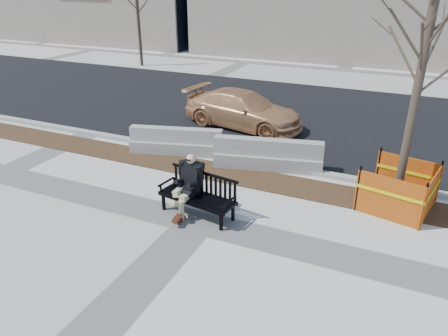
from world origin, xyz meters
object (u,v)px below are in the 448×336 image
at_px(tree_fence, 394,207).
at_px(jersey_barrier_left, 177,153).
at_px(jersey_barrier_right, 267,168).
at_px(seated_man, 190,210).
at_px(sedan, 243,126).
at_px(bench, 198,215).

relative_size(tree_fence, jersey_barrier_left, 1.98).
distance_m(jersey_barrier_left, jersey_barrier_right, 2.96).
relative_size(seated_man, sedan, 0.31).
height_order(seated_man, jersey_barrier_right, seated_man).
distance_m(seated_man, jersey_barrier_left, 3.63).
bearing_deg(seated_man, jersey_barrier_left, 134.03).
bearing_deg(sedan, jersey_barrier_left, 173.04).
distance_m(seated_man, tree_fence, 4.90).
relative_size(seated_man, tree_fence, 0.25).
distance_m(sedan, jersey_barrier_left, 3.36).
height_order(tree_fence, jersey_barrier_right, tree_fence).
relative_size(sedan, jersey_barrier_left, 1.55).
height_order(bench, jersey_barrier_left, bench).
bearing_deg(tree_fence, sedan, 143.94).
height_order(tree_fence, jersey_barrier_left, tree_fence).
xyz_separation_m(bench, seated_man, (-0.25, 0.09, 0.00)).
xyz_separation_m(bench, sedan, (-1.39, 6.29, 0.00)).
bearing_deg(bench, seated_man, 169.16).
bearing_deg(jersey_barrier_left, tree_fence, -22.37).
bearing_deg(sedan, bench, -158.18).
bearing_deg(bench, tree_fence, 37.54).
height_order(bench, sedan, sedan).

